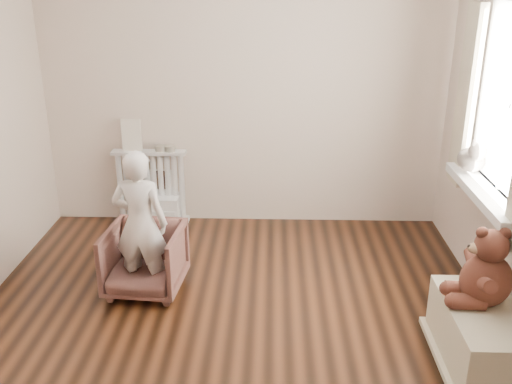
{
  "coord_description": "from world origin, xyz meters",
  "views": [
    {
      "loc": [
        0.26,
        -3.24,
        2.22
      ],
      "look_at": [
        0.15,
        0.45,
        0.8
      ],
      "focal_mm": 40.0,
      "sensor_mm": 36.0,
      "label": 1
    }
  ],
  "objects_px": {
    "toy_vanity": "(161,197)",
    "toy_bench": "(481,336)",
    "armchair": "(145,260)",
    "child": "(140,224)",
    "radiator": "(151,184)",
    "teddy_bear": "(489,260)",
    "plush_cat": "(471,159)"
  },
  "relations": [
    {
      "from": "toy_vanity",
      "to": "toy_bench",
      "type": "bearing_deg",
      "value": -40.98
    },
    {
      "from": "armchair",
      "to": "toy_vanity",
      "type": "bearing_deg",
      "value": 100.01
    },
    {
      "from": "toy_vanity",
      "to": "child",
      "type": "height_order",
      "value": "child"
    },
    {
      "from": "toy_vanity",
      "to": "toy_bench",
      "type": "xyz_separation_m",
      "value": [
        2.29,
        -1.99,
        -0.08
      ]
    },
    {
      "from": "child",
      "to": "toy_vanity",
      "type": "bearing_deg",
      "value": -80.17
    },
    {
      "from": "radiator",
      "to": "teddy_bear",
      "type": "bearing_deg",
      "value": -39.11
    },
    {
      "from": "toy_bench",
      "to": "teddy_bear",
      "type": "bearing_deg",
      "value": 86.11
    },
    {
      "from": "toy_bench",
      "to": "plush_cat",
      "type": "bearing_deg",
      "value": 81.76
    },
    {
      "from": "radiator",
      "to": "plush_cat",
      "type": "height_order",
      "value": "plush_cat"
    },
    {
      "from": "toy_bench",
      "to": "plush_cat",
      "type": "relative_size",
      "value": 2.71
    },
    {
      "from": "radiator",
      "to": "toy_vanity",
      "type": "relative_size",
      "value": 1.36
    },
    {
      "from": "child",
      "to": "toy_bench",
      "type": "bearing_deg",
      "value": 166.42
    },
    {
      "from": "child",
      "to": "toy_bench",
      "type": "distance_m",
      "value": 2.34
    },
    {
      "from": "teddy_bear",
      "to": "radiator",
      "type": "bearing_deg",
      "value": 144.43
    },
    {
      "from": "radiator",
      "to": "armchair",
      "type": "relative_size",
      "value": 1.29
    },
    {
      "from": "armchair",
      "to": "plush_cat",
      "type": "bearing_deg",
      "value": 9.44
    },
    {
      "from": "radiator",
      "to": "plush_cat",
      "type": "xyz_separation_m",
      "value": [
        2.52,
        -1.05,
        0.61
      ]
    },
    {
      "from": "radiator",
      "to": "child",
      "type": "relative_size",
      "value": 0.66
    },
    {
      "from": "armchair",
      "to": "plush_cat",
      "type": "distance_m",
      "value": 2.45
    },
    {
      "from": "teddy_bear",
      "to": "toy_vanity",
      "type": "bearing_deg",
      "value": 143.71
    },
    {
      "from": "toy_bench",
      "to": "child",
      "type": "bearing_deg",
      "value": 161.08
    },
    {
      "from": "toy_bench",
      "to": "teddy_bear",
      "type": "xyz_separation_m",
      "value": [
        0.01,
        0.07,
        0.47
      ]
    },
    {
      "from": "teddy_bear",
      "to": "plush_cat",
      "type": "distance_m",
      "value": 0.96
    },
    {
      "from": "armchair",
      "to": "child",
      "type": "relative_size",
      "value": 0.51
    },
    {
      "from": "toy_vanity",
      "to": "teddy_bear",
      "type": "height_order",
      "value": "teddy_bear"
    },
    {
      "from": "toy_vanity",
      "to": "plush_cat",
      "type": "bearing_deg",
      "value": -22.77
    },
    {
      "from": "teddy_bear",
      "to": "child",
      "type": "bearing_deg",
      "value": 166.43
    },
    {
      "from": "plush_cat",
      "to": "armchair",
      "type": "bearing_deg",
      "value": -158.44
    },
    {
      "from": "toy_bench",
      "to": "teddy_bear",
      "type": "relative_size",
      "value": 1.67
    },
    {
      "from": "toy_bench",
      "to": "plush_cat",
      "type": "height_order",
      "value": "plush_cat"
    },
    {
      "from": "plush_cat",
      "to": "toy_vanity",
      "type": "bearing_deg",
      "value": 174.69
    },
    {
      "from": "armchair",
      "to": "teddy_bear",
      "type": "height_order",
      "value": "teddy_bear"
    }
  ]
}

